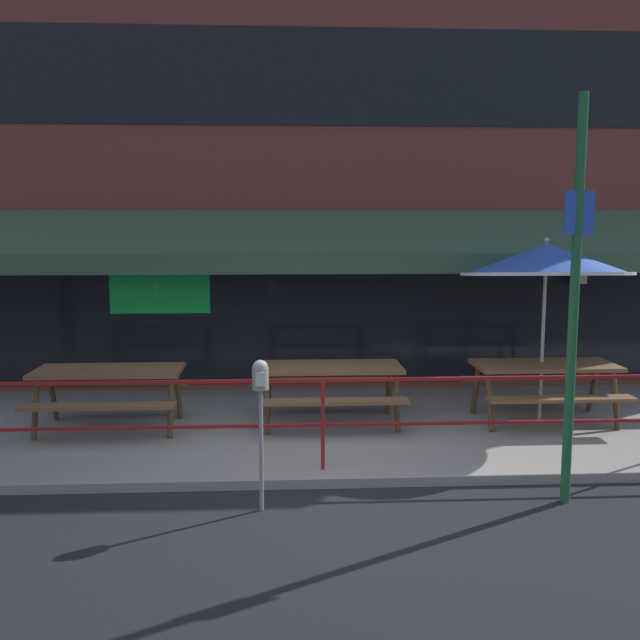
% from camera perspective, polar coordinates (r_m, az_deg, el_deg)
% --- Properties ---
extents(ground_plane, '(120.00, 120.00, 0.00)m').
position_cam_1_polar(ground_plane, '(7.35, 0.37, -13.36)').
color(ground_plane, black).
extents(patio_deck, '(15.00, 4.00, 0.10)m').
position_cam_1_polar(patio_deck, '(9.23, -0.40, -8.63)').
color(patio_deck, gray).
rests_on(patio_deck, ground).
extents(restaurant_building, '(15.00, 1.60, 6.86)m').
position_cam_1_polar(restaurant_building, '(11.11, -0.97, 11.64)').
color(restaurant_building, brown).
rests_on(restaurant_building, ground).
extents(patio_railing, '(13.84, 0.04, 0.97)m').
position_cam_1_polar(patio_railing, '(7.39, 0.23, -6.74)').
color(patio_railing, maroon).
rests_on(patio_railing, patio_deck).
extents(picnic_table_left, '(1.80, 1.42, 0.76)m').
position_cam_1_polar(picnic_table_left, '(9.24, -16.53, -4.73)').
color(picnic_table_left, brown).
rests_on(picnic_table_left, patio_deck).
extents(picnic_table_centre, '(1.80, 1.42, 0.76)m').
position_cam_1_polar(picnic_table_centre, '(9.08, 0.85, -4.62)').
color(picnic_table_centre, brown).
rests_on(picnic_table_centre, patio_deck).
extents(picnic_table_right, '(1.80, 1.42, 0.76)m').
position_cam_1_polar(picnic_table_right, '(9.65, 17.50, -4.26)').
color(picnic_table_right, brown).
rests_on(picnic_table_right, patio_deck).
extents(patio_umbrella_right, '(2.14, 2.14, 2.38)m').
position_cam_1_polar(patio_umbrella_right, '(9.56, 17.63, 4.55)').
color(patio_umbrella_right, '#B7B2A8').
rests_on(patio_umbrella_right, patio_deck).
extents(parking_meter_far, '(0.15, 0.16, 1.42)m').
position_cam_1_polar(parking_meter_far, '(6.52, -4.79, -5.56)').
color(parking_meter_far, gray).
rests_on(parking_meter_far, ground).
extents(street_sign_pole, '(0.28, 0.09, 3.81)m').
position_cam_1_polar(street_sign_pole, '(6.98, 19.67, 1.66)').
color(street_sign_pole, '#1E6033').
rests_on(street_sign_pole, ground).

